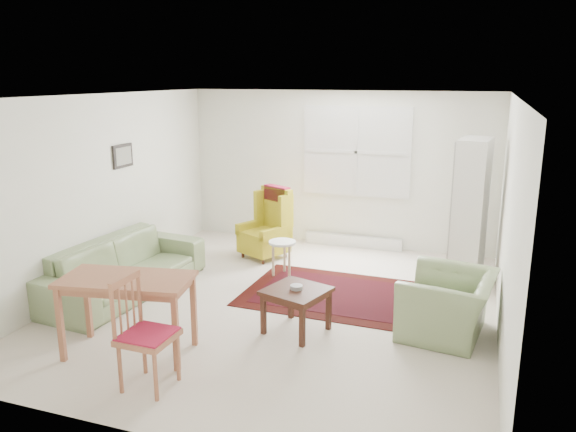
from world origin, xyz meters
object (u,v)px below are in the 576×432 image
(armchair, at_px, (448,298))
(stool, at_px, (282,258))
(coffee_table, at_px, (296,310))
(desk_chair, at_px, (148,334))
(sofa, at_px, (124,257))
(desk, at_px, (129,316))
(wingback_chair, at_px, (264,223))
(cabinet, at_px, (471,209))

(armchair, height_order, stool, armchair)
(armchair, height_order, coffee_table, armchair)
(armchair, relative_size, desk_chair, 1.02)
(sofa, height_order, coffee_table, sofa)
(coffee_table, bearing_deg, desk, -144.58)
(desk_chair, bearing_deg, armchair, -49.62)
(desk_chair, bearing_deg, desk, 49.30)
(wingback_chair, relative_size, coffee_table, 1.78)
(cabinet, xyz_separation_m, desk_chair, (-2.56, -3.95, -0.45))
(armchair, distance_m, stool, 2.57)
(coffee_table, relative_size, stool, 1.21)
(sofa, relative_size, coffee_table, 3.87)
(armchair, bearing_deg, desk, -55.65)
(sofa, distance_m, cabinet, 4.65)
(armchair, bearing_deg, coffee_table, -64.90)
(sofa, distance_m, armchair, 3.99)
(coffee_table, xyz_separation_m, cabinet, (1.68, 2.46, 0.71))
(stool, distance_m, desk_chair, 3.13)
(armchair, relative_size, stool, 2.06)
(sofa, relative_size, cabinet, 1.23)
(coffee_table, xyz_separation_m, desk_chair, (-0.88, -1.49, 0.26))
(wingback_chair, relative_size, stool, 2.15)
(armchair, height_order, desk, armchair)
(coffee_table, bearing_deg, stool, 114.73)
(wingback_chair, relative_size, desk, 0.85)
(sofa, height_order, desk, sofa)
(coffee_table, distance_m, desk_chair, 1.76)
(wingback_chair, height_order, stool, wingback_chair)
(stool, bearing_deg, desk, -104.36)
(armchair, distance_m, cabinet, 2.05)
(cabinet, bearing_deg, coffee_table, -117.37)
(wingback_chair, bearing_deg, coffee_table, -34.66)
(sofa, relative_size, desk, 1.85)
(sofa, distance_m, coffee_table, 2.47)
(cabinet, bearing_deg, desk, -124.82)
(wingback_chair, bearing_deg, desk, -66.41)
(desk_chair, bearing_deg, cabinet, -31.77)
(armchair, relative_size, desk, 0.82)
(wingback_chair, bearing_deg, cabinet, 29.35)
(coffee_table, bearing_deg, wingback_chair, 119.41)
(sofa, bearing_deg, desk_chair, -134.75)
(wingback_chair, xyz_separation_m, desk_chair, (0.40, -3.78, -0.03))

